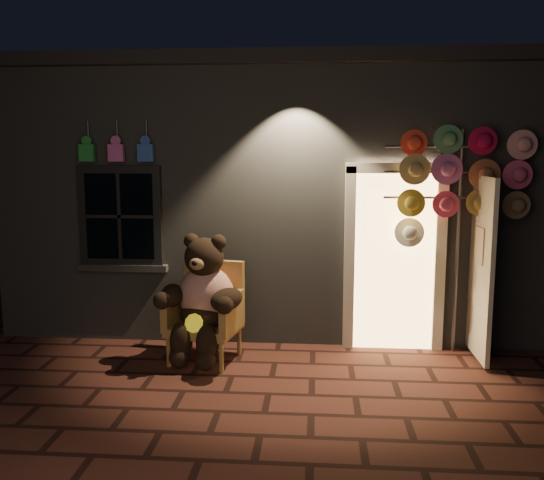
# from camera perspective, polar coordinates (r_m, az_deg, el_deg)

# --- Properties ---
(ground) EXTENTS (60.00, 60.00, 0.00)m
(ground) POSITION_cam_1_polar(r_m,az_deg,el_deg) (5.73, -0.36, -14.99)
(ground) COLOR #50271E
(ground) RESTS_ON ground
(shop_building) EXTENTS (7.30, 5.95, 3.51)m
(shop_building) POSITION_cam_1_polar(r_m,az_deg,el_deg) (9.25, 1.75, 5.10)
(shop_building) COLOR slate
(shop_building) RESTS_ON ground
(wicker_armchair) EXTENTS (0.86, 0.81, 1.09)m
(wicker_armchair) POSITION_cam_1_polar(r_m,az_deg,el_deg) (6.53, -6.42, -7.02)
(wicker_armchair) COLOR #B28844
(wicker_armchair) RESTS_ON ground
(teddy_bear) EXTENTS (0.99, 0.86, 1.39)m
(teddy_bear) POSITION_cam_1_polar(r_m,az_deg,el_deg) (6.36, -6.84, -5.76)
(teddy_bear) COLOR #B12912
(teddy_bear) RESTS_ON ground
(hat_rack) EXTENTS (1.60, 0.22, 2.58)m
(hat_rack) POSITION_cam_1_polar(r_m,az_deg,el_deg) (6.71, 18.15, 5.76)
(hat_rack) COLOR #59595E
(hat_rack) RESTS_ON ground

